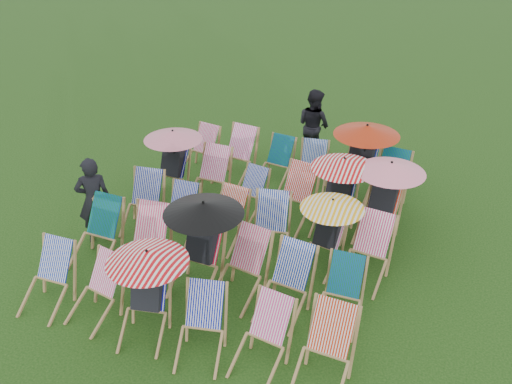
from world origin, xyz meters
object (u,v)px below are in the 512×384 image
at_px(person_left, 94,200).
at_px(person_rear, 314,125).
at_px(deckchair_29, 388,181).
at_px(deckchair_0, 46,279).
at_px(deckchair_5, 324,353).

height_order(person_left, person_rear, person_rear).
distance_m(deckchair_29, person_left, 5.25).
height_order(deckchair_0, person_rear, person_rear).
relative_size(deckchair_0, deckchair_29, 0.93).
bearing_deg(deckchair_5, person_left, 163.13).
relative_size(deckchair_29, person_left, 0.64).
distance_m(deckchair_29, person_rear, 2.30).
height_order(deckchair_0, deckchair_29, deckchair_29).
xyz_separation_m(deckchair_29, person_left, (-4.32, -2.98, 0.28)).
bearing_deg(deckchair_29, person_left, -139.01).
bearing_deg(person_left, deckchair_29, 178.81).
distance_m(deckchair_0, deckchair_5, 4.07).
distance_m(deckchair_5, deckchair_29, 4.57).
height_order(deckchair_0, deckchair_5, deckchair_5).
distance_m(person_left, person_rear, 4.98).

